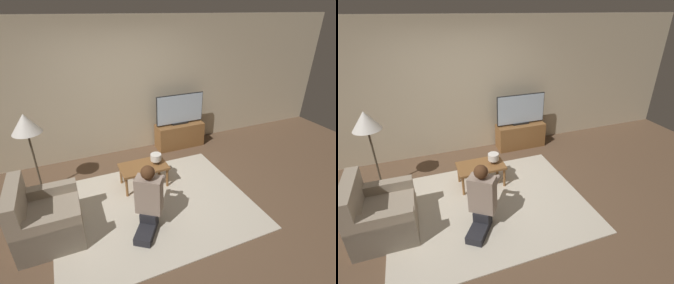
% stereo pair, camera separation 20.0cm
% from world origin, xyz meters
% --- Properties ---
extents(ground_plane, '(10.00, 10.00, 0.00)m').
position_xyz_m(ground_plane, '(0.00, 0.00, 0.00)').
color(ground_plane, brown).
extents(wall_back, '(10.00, 0.06, 2.60)m').
position_xyz_m(wall_back, '(0.00, 1.93, 1.30)').
color(wall_back, beige).
rests_on(wall_back, ground_plane).
extents(rug, '(2.88, 2.23, 0.02)m').
position_xyz_m(rug, '(0.00, 0.00, 0.01)').
color(rug, beige).
rests_on(rug, ground_plane).
extents(tv_stand, '(1.01, 0.37, 0.51)m').
position_xyz_m(tv_stand, '(1.19, 1.63, 0.26)').
color(tv_stand, brown).
rests_on(tv_stand, ground_plane).
extents(tv, '(1.03, 0.08, 0.64)m').
position_xyz_m(tv, '(1.19, 1.64, 0.84)').
color(tv, black).
rests_on(tv, tv_stand).
extents(coffee_table, '(0.77, 0.46, 0.39)m').
position_xyz_m(coffee_table, '(0.03, 0.56, 0.34)').
color(coffee_table, brown).
rests_on(coffee_table, ground_plane).
extents(floor_lamp, '(0.42, 0.42, 1.35)m').
position_xyz_m(floor_lamp, '(-1.56, 1.06, 1.14)').
color(floor_lamp, '#4C4233').
rests_on(floor_lamp, ground_plane).
extents(armchair, '(0.79, 0.82, 0.85)m').
position_xyz_m(armchair, '(-1.46, -0.04, 0.29)').
color(armchair, gray).
rests_on(armchair, ground_plane).
extents(person_kneeling, '(0.66, 0.80, 0.95)m').
position_xyz_m(person_kneeling, '(-0.19, -0.36, 0.47)').
color(person_kneeling, '#232328').
rests_on(person_kneeling, rug).
extents(table_lamp, '(0.18, 0.18, 0.17)m').
position_xyz_m(table_lamp, '(0.25, 0.56, 0.49)').
color(table_lamp, '#4C3823').
rests_on(table_lamp, coffee_table).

